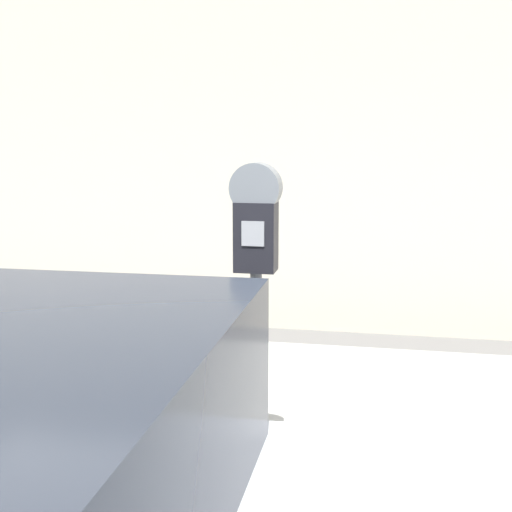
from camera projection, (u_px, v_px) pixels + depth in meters
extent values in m
cube|color=#ADAAA3|center=(275.00, 417.00, 4.49)|extent=(24.00, 2.80, 0.12)
cylinder|color=slate|center=(256.00, 388.00, 3.30)|extent=(0.05, 0.05, 1.11)
cube|color=black|center=(256.00, 237.00, 3.18)|extent=(0.18, 0.13, 0.31)
cube|color=gray|center=(253.00, 234.00, 3.10)|extent=(0.10, 0.01, 0.11)
cylinder|color=slate|center=(256.00, 188.00, 3.14)|extent=(0.22, 0.11, 0.22)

